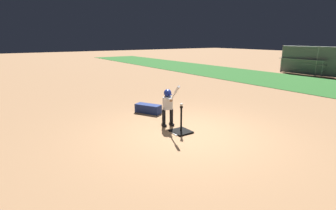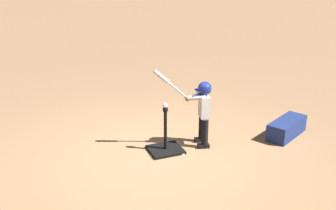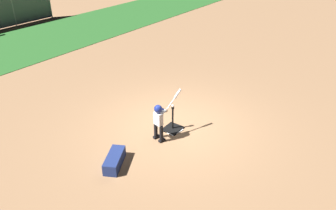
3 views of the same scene
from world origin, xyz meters
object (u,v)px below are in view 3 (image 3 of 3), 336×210
Objects in this scene: batting_tee at (173,127)px; equipment_bag at (115,160)px; baseball at (173,106)px; batter_child at (159,118)px.

batting_tee is 2.06m from equipment_bag.
baseball is at bearing 153.43° from batting_tee.
baseball is at bearing -0.12° from batter_child.
baseball is at bearing -33.58° from equipment_bag.
equipment_bag is (-1.46, 0.22, -0.51)m from batter_child.
batter_child is 1.48× the size of equipment_bag.
batting_tee is 0.82m from batter_child.
batting_tee is 0.56× the size of batter_child.
equipment_bag is at bearing 173.85° from batting_tee.
batting_tee is 9.39× the size of baseball.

